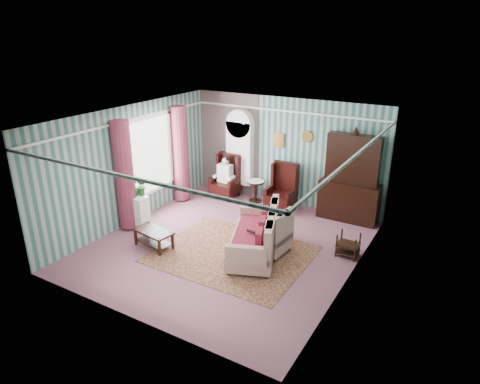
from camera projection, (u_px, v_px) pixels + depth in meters
The scene contains 17 objects.
floor at pixel (228, 245), 9.64m from camera, with size 6.00×6.00×0.00m, color #824B5A.
room_shell at pixel (207, 154), 9.34m from camera, with size 5.53×6.02×2.91m.
bookcase at pixel (240, 158), 12.15m from camera, with size 0.80×0.28×2.24m, color silver.
dresser_hutch at pixel (351, 176), 10.50m from camera, with size 1.50×0.56×2.36m, color black.
wingback_left at pixel (225, 176), 12.14m from camera, with size 0.76×0.80×1.25m, color black.
wingback_right at pixel (281, 187), 11.31m from camera, with size 0.76×0.80×1.25m, color black.
seated_woman at pixel (225, 178), 12.15m from camera, with size 0.44×0.40×1.18m, color white, non-canonical shape.
round_side_table at pixel (255, 191), 11.95m from camera, with size 0.50×0.50×0.60m, color black.
nest_table at pixel (348, 244), 9.10m from camera, with size 0.45×0.38×0.54m, color black.
plant_stand at pixel (137, 212), 10.38m from camera, with size 0.55×0.35×0.80m, color silver.
rug at pixel (232, 254), 9.26m from camera, with size 3.20×2.60×0.01m, color #551C26.
sofa at pixel (254, 234), 9.10m from camera, with size 2.07×1.01×0.97m, color beige.
floral_armchair at pixel (270, 231), 9.17m from camera, with size 0.84×0.82×1.01m, color #B5A48C.
coffee_table at pixel (154, 239), 9.49m from camera, with size 0.91×0.47×0.41m, color black.
potted_plant_a at pixel (130, 188), 10.11m from camera, with size 0.41×0.35×0.45m, color #28571B.
potted_plant_b at pixel (141, 186), 10.22m from camera, with size 0.26×0.21×0.47m, color #1D531A.
potted_plant_c at pixel (134, 187), 10.23m from camera, with size 0.23×0.23×0.41m, color #1F591B.
Camera 1 is at (4.56, -7.23, 4.61)m, focal length 32.00 mm.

